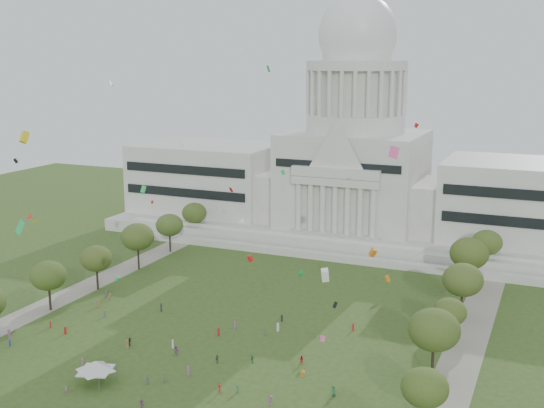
# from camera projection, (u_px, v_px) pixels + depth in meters

# --- Properties ---
(ground) EXTENTS (400.00, 400.00, 0.00)m
(ground) POSITION_uv_depth(u_px,v_px,m) (177.00, 375.00, 127.84)
(ground) COLOR #354B1E
(ground) RESTS_ON ground
(capitol) EXTENTS (160.00, 64.50, 91.30)m
(capitol) POSITION_uv_depth(u_px,v_px,m) (354.00, 169.00, 225.16)
(capitol) COLOR beige
(capitol) RESTS_ON ground
(path_left) EXTENTS (8.00, 160.00, 0.04)m
(path_left) POSITION_uv_depth(u_px,v_px,m) (76.00, 292.00, 173.31)
(path_left) COLOR gray
(path_left) RESTS_ON ground
(path_right) EXTENTS (8.00, 160.00, 0.04)m
(path_right) POSITION_uv_depth(u_px,v_px,m) (463.00, 355.00, 136.24)
(path_right) COLOR gray
(path_right) RESTS_ON ground
(row_tree_r_1) EXTENTS (7.58, 7.58, 10.78)m
(row_tree_r_1) POSITION_uv_depth(u_px,v_px,m) (425.00, 388.00, 106.81)
(row_tree_r_1) COLOR black
(row_tree_r_1) RESTS_ON ground
(row_tree_l_2) EXTENTS (8.42, 8.42, 11.97)m
(row_tree_l_2) POSITION_uv_depth(u_px,v_px,m) (48.00, 276.00, 158.98)
(row_tree_l_2) COLOR black
(row_tree_l_2) RESTS_ON ground
(row_tree_r_2) EXTENTS (9.55, 9.55, 13.58)m
(row_tree_r_2) POSITION_uv_depth(u_px,v_px,m) (434.00, 330.00, 124.41)
(row_tree_r_2) COLOR black
(row_tree_r_2) RESTS_ON ground
(row_tree_l_3) EXTENTS (8.12, 8.12, 11.55)m
(row_tree_l_3) POSITION_uv_depth(u_px,v_px,m) (96.00, 259.00, 173.59)
(row_tree_l_3) COLOR black
(row_tree_l_3) RESTS_ON ground
(row_tree_r_3) EXTENTS (7.01, 7.01, 9.98)m
(row_tree_r_3) POSITION_uv_depth(u_px,v_px,m) (450.00, 312.00, 140.17)
(row_tree_r_3) COLOR black
(row_tree_r_3) RESTS_ON ground
(row_tree_l_4) EXTENTS (9.29, 9.29, 13.21)m
(row_tree_l_4) POSITION_uv_depth(u_px,v_px,m) (138.00, 237.00, 189.96)
(row_tree_l_4) COLOR black
(row_tree_l_4) RESTS_ON ground
(row_tree_r_4) EXTENTS (9.19, 9.19, 13.06)m
(row_tree_r_4) POSITION_uv_depth(u_px,v_px,m) (463.00, 280.00, 153.54)
(row_tree_r_4) COLOR black
(row_tree_r_4) RESTS_ON ground
(row_tree_l_5) EXTENTS (8.33, 8.33, 11.85)m
(row_tree_l_5) POSITION_uv_depth(u_px,v_px,m) (169.00, 225.00, 207.30)
(row_tree_l_5) COLOR black
(row_tree_l_5) RESTS_ON ground
(row_tree_r_5) EXTENTS (9.82, 9.82, 13.96)m
(row_tree_r_5) POSITION_uv_depth(u_px,v_px,m) (469.00, 253.00, 171.99)
(row_tree_r_5) COLOR black
(row_tree_r_5) RESTS_ON ground
(row_tree_l_6) EXTENTS (8.19, 8.19, 11.64)m
(row_tree_l_6) POSITION_uv_depth(u_px,v_px,m) (194.00, 213.00, 224.25)
(row_tree_l_6) COLOR black
(row_tree_l_6) RESTS_ON ground
(row_tree_r_6) EXTENTS (8.42, 8.42, 11.97)m
(row_tree_r_6) POSITION_uv_depth(u_px,v_px,m) (487.00, 243.00, 187.45)
(row_tree_r_6) COLOR black
(row_tree_r_6) RESTS_ON ground
(event_tent) EXTENTS (9.78, 9.78, 4.39)m
(event_tent) POSITION_uv_depth(u_px,v_px,m) (96.00, 365.00, 124.15)
(event_tent) COLOR #4C4C4C
(event_tent) RESTS_ON ground
(person_0) EXTENTS (1.16, 1.11, 2.00)m
(person_0) POSITION_uv_depth(u_px,v_px,m) (334.00, 391.00, 119.82)
(person_0) COLOR #33723F
(person_0) RESTS_ON ground
(person_2) EXTENTS (0.97, 0.72, 1.80)m
(person_2) POSITION_uv_depth(u_px,v_px,m) (302.00, 360.00, 132.04)
(person_2) COLOR #B21E1E
(person_2) RESTS_ON ground
(person_3) EXTENTS (0.80, 1.22, 1.75)m
(person_3) POSITION_uv_depth(u_px,v_px,m) (219.00, 389.00, 120.75)
(person_3) COLOR #B21E1E
(person_3) RESTS_ON ground
(person_4) EXTENTS (0.74, 1.08, 1.69)m
(person_4) POSITION_uv_depth(u_px,v_px,m) (217.00, 359.00, 132.78)
(person_4) COLOR #4C4C51
(person_4) RESTS_ON ground
(person_5) EXTENTS (1.81, 1.46, 1.84)m
(person_5) POSITION_uv_depth(u_px,v_px,m) (176.00, 350.00, 136.42)
(person_5) COLOR #994C8C
(person_5) RESTS_ON ground
(person_7) EXTENTS (0.62, 0.50, 1.51)m
(person_7) POSITION_uv_depth(u_px,v_px,m) (66.00, 390.00, 120.47)
(person_7) COLOR #994C8C
(person_7) RESTS_ON ground
(person_8) EXTENTS (0.99, 0.94, 1.74)m
(person_8) POSITION_uv_depth(u_px,v_px,m) (130.00, 341.00, 140.85)
(person_8) COLOR #26262B
(person_8) RESTS_ON ground
(person_9) EXTENTS (0.86, 1.30, 1.84)m
(person_9) POSITION_uv_depth(u_px,v_px,m) (271.00, 400.00, 116.56)
(person_9) COLOR #994C8C
(person_9) RESTS_ON ground
(person_10) EXTENTS (0.54, 0.95, 1.60)m
(person_10) POSITION_uv_depth(u_px,v_px,m) (252.00, 359.00, 132.83)
(person_10) COLOR #33723F
(person_10) RESTS_ON ground
(person_11) EXTENTS (1.56, 1.34, 1.61)m
(person_11) POSITION_uv_depth(u_px,v_px,m) (142.00, 404.00, 115.58)
(person_11) COLOR #994C8C
(person_11) RESTS_ON ground
(distant_crowd) EXTENTS (66.56, 39.27, 1.93)m
(distant_crowd) POSITION_uv_depth(u_px,v_px,m) (153.00, 332.00, 145.81)
(distant_crowd) COLOR #994C8C
(distant_crowd) RESTS_ON ground
(kite_swarm) EXTENTS (75.60, 96.56, 57.10)m
(kite_swarm) POSITION_uv_depth(u_px,v_px,m) (216.00, 229.00, 127.63)
(kite_swarm) COLOR red
(kite_swarm) RESTS_ON ground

